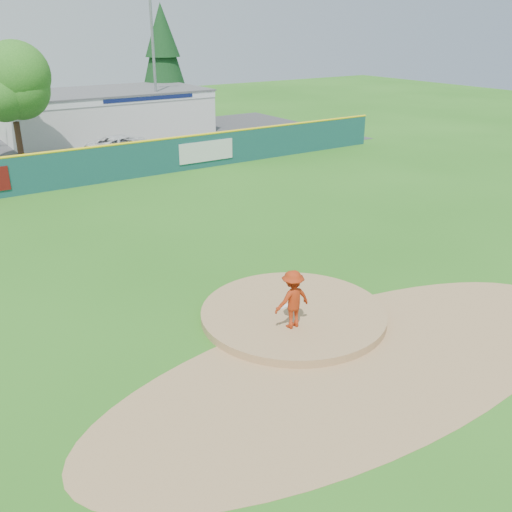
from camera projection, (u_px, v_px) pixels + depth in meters
ground at (293, 317)px, 17.03m from camera, size 120.00×120.00×0.00m
pitchers_mound at (293, 317)px, 17.03m from camera, size 5.50×5.50×0.50m
pitching_rubber at (287, 305)px, 17.15m from camera, size 0.60×0.15×0.04m
infield_dirt_arc at (363, 364)px, 14.72m from camera, size 15.40×15.40×0.01m
parking_lot at (47, 155)px, 37.78m from camera, size 44.00×16.00×0.02m
pitcher at (293, 299)px, 15.71m from camera, size 1.10×0.64×1.69m
van at (125, 145)px, 37.09m from camera, size 5.26×3.00×1.38m
pool_building_grp at (105, 112)px, 44.07m from camera, size 15.20×8.20×3.31m
fence_banners at (101, 165)px, 30.71m from camera, size 16.59×0.04×1.20m
outfield_fence at (90, 165)px, 30.45m from camera, size 40.00×0.14×2.07m
deciduous_tree at (11, 88)px, 33.48m from camera, size 5.60×5.60×7.36m
conifer_tree at (163, 54)px, 49.26m from camera, size 4.40×4.40×9.50m
light_pole_right at (154, 60)px, 41.83m from camera, size 1.75×0.25×10.00m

